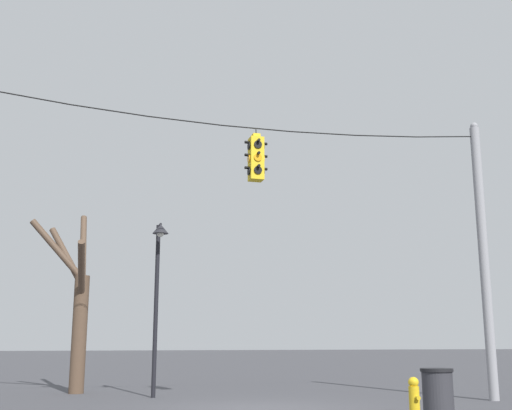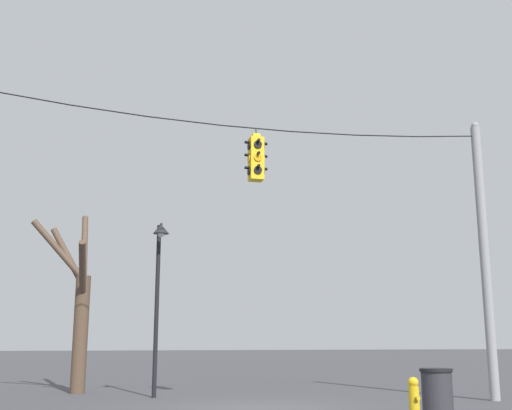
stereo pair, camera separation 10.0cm
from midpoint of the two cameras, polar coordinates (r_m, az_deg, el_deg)
ground_plane at (r=15.08m, az=0.27°, el=-17.68°), size 200.00×200.00×0.00m
utility_pole_right at (r=18.25m, az=19.43°, el=-4.28°), size 0.26×0.26×7.48m
span_wire at (r=16.29m, az=-0.13°, el=7.20°), size 12.65×0.03×0.37m
traffic_light_near_left_pole at (r=16.01m, az=-0.18°, el=4.16°), size 0.58×0.58×1.35m
street_lamp at (r=18.05m, az=-8.85°, el=-5.78°), size 0.45×0.77×4.72m
bare_tree at (r=20.15m, az=-15.78°, el=-8.53°), size 1.86×3.44×5.57m
fire_hydrant at (r=14.36m, az=13.68°, el=-16.11°), size 0.22×0.30×0.75m
trash_bin at (r=13.05m, az=15.65°, el=-15.95°), size 0.62×0.62×0.98m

